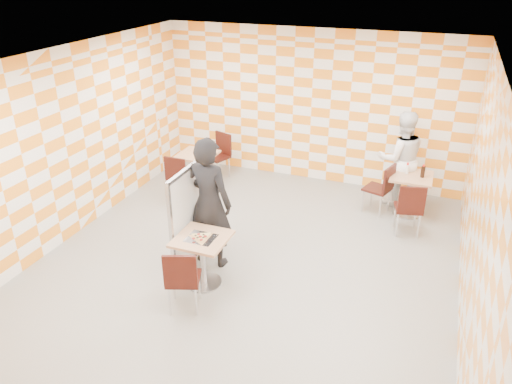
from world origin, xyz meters
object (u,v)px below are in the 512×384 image
man_dark (209,203)px  soda_bottle (423,172)px  empty_table (198,165)px  man_white (401,159)px  sport_bottle (407,169)px  chair_empty_far (220,152)px  main_table (203,253)px  chair_main_front (182,277)px  chair_second_side (383,185)px  partition (194,212)px  second_table (410,188)px  chair_empty_near (179,175)px  chair_second_front (410,206)px

man_dark → soda_bottle: man_dark is taller
soda_bottle → empty_table: bearing=-174.6°
man_white → sport_bottle: size_ratio=8.83×
empty_table → soda_bottle: soda_bottle is taller
chair_empty_far → soda_bottle: size_ratio=4.02×
main_table → man_white: man_white is taller
chair_main_front → man_white: man_white is taller
empty_table → man_white: 3.80m
chair_main_front → chair_second_side: 4.18m
partition → man_white: size_ratio=0.88×
main_table → man_dark: size_ratio=0.38×
man_white → second_table: bearing=102.0°
chair_empty_near → sport_bottle: 4.08m
sport_bottle → chair_second_side: bearing=-151.4°
soda_bottle → chair_second_side: bearing=-168.4°
chair_empty_far → partition: (0.95, -2.97, 0.25)m
chair_empty_near → main_table: bearing=-54.1°
man_white → sport_bottle: man_white is taller
chair_second_side → man_white: (0.21, 0.52, 0.34)m
sport_bottle → chair_empty_near: bearing=-164.6°
chair_main_front → soda_bottle: (2.59, 3.82, 0.31)m
sport_bottle → soda_bottle: 0.27m
chair_main_front → chair_second_front: same height
chair_second_front → soda_bottle: (0.11, 0.76, 0.31)m
main_table → empty_table: (-1.49, 2.78, 0.00)m
chair_empty_far → man_dark: 3.23m
second_table → chair_second_side: size_ratio=0.81×
empty_table → man_white: size_ratio=0.42×
main_table → soda_bottle: soda_bottle is taller
chair_empty_far → partition: bearing=-72.4°
second_table → partition: partition is taller
chair_main_front → man_dark: (-0.19, 1.20, 0.44)m
chair_empty_far → soda_bottle: (3.98, -0.35, 0.31)m
chair_empty_far → soda_bottle: soda_bottle is taller
second_table → chair_second_side: chair_second_side is taller
man_white → chair_second_side: bearing=47.2°
partition → soda_bottle: bearing=40.8°
empty_table → soda_bottle: size_ratio=3.26×
chair_main_front → man_dark: man_dark is taller
empty_table → soda_bottle: 4.15m
chair_second_side → chair_empty_near: same height
chair_main_front → partition: bearing=110.3°
empty_table → chair_empty_near: (-0.07, -0.62, 0.04)m
chair_second_front → chair_empty_far: 4.03m
soda_bottle → sport_bottle: bearing=165.5°
chair_main_front → chair_empty_near: bearing=119.7°
partition → chair_empty_near: bearing=125.7°
empty_table → chair_second_front: bearing=-5.3°
chair_main_front → chair_second_side: (1.97, 3.69, 0.00)m
main_table → chair_second_front: chair_second_front is taller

